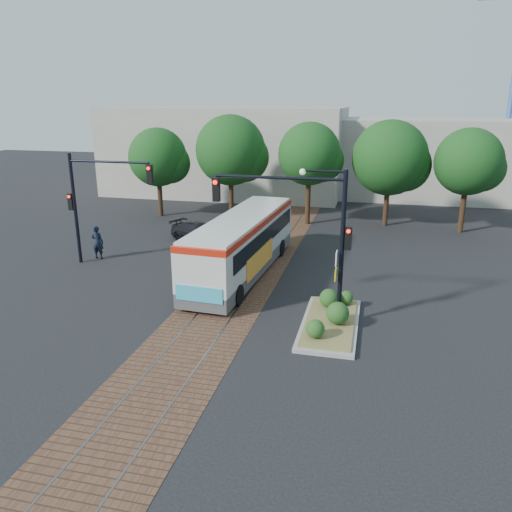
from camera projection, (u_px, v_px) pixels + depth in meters
The scene contains 10 objects.
ground at pixel (223, 305), 21.95m from camera, with size 120.00×120.00×0.00m, color black.
trackbed at pixel (246, 275), 25.66m from camera, with size 3.60×40.00×0.02m.
tree_row at pixel (306, 156), 35.46m from camera, with size 26.40×5.60×7.67m.
warehouses at pixel (306, 153), 47.60m from camera, with size 40.00×13.00×8.00m.
city_bus at pixel (243, 242), 25.53m from camera, with size 3.08×11.52×3.05m.
traffic_island at pixel (331, 317), 19.93m from camera, with size 2.20×5.20×1.13m.
signal_pole_main at pixel (311, 222), 19.09m from camera, with size 5.49×0.46×6.00m.
signal_pole_left at pixel (92, 194), 26.38m from camera, with size 4.99×0.34×6.00m.
officer at pixel (98, 242), 28.17m from camera, with size 0.70×0.46×1.91m, color black.
parked_car at pixel (199, 232), 31.70m from camera, with size 1.66×4.09×1.19m, color black.
Camera 1 is at (6.20, -19.39, 8.61)m, focal length 35.00 mm.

